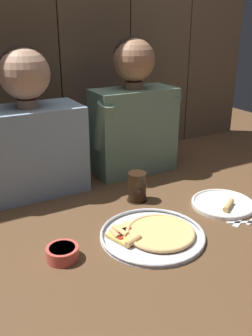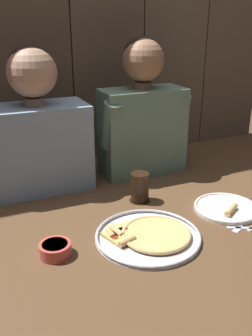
# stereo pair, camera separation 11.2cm
# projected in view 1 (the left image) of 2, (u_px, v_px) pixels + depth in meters

# --- Properties ---
(ground_plane) EXTENTS (3.20, 3.20, 0.00)m
(ground_plane) POSITION_uv_depth(u_px,v_px,m) (140.00, 226.00, 1.27)
(ground_plane) COLOR brown
(pizza_tray) EXTENTS (0.34, 0.34, 0.03)m
(pizza_tray) POSITION_uv_depth(u_px,v_px,m) (154.00, 234.00, 1.21)
(pizza_tray) COLOR silver
(pizza_tray) RESTS_ON ground
(dinner_plate) EXTENTS (0.24, 0.24, 0.03)m
(dinner_plate) POSITION_uv_depth(u_px,v_px,m) (223.00, 204.00, 1.41)
(dinner_plate) COLOR white
(dinner_plate) RESTS_ON ground
(drinking_glass) EXTENTS (0.08, 0.08, 0.12)m
(drinking_glass) POSITION_uv_depth(u_px,v_px,m) (137.00, 187.00, 1.44)
(drinking_glass) COLOR black
(drinking_glass) RESTS_ON ground
(dipping_bowl) EXTENTS (0.10, 0.10, 0.04)m
(dipping_bowl) POSITION_uv_depth(u_px,v_px,m) (62.00, 252.00, 1.09)
(dipping_bowl) COLOR #CC4C42
(dipping_bowl) RESTS_ON ground
(table_fork) EXTENTS (0.12, 0.07, 0.01)m
(table_fork) POSITION_uv_depth(u_px,v_px,m) (240.00, 220.00, 1.31)
(table_fork) COLOR silver
(table_fork) RESTS_ON ground
(table_knife) EXTENTS (0.15, 0.09, 0.01)m
(table_knife) POSITION_uv_depth(u_px,v_px,m) (249.00, 222.00, 1.29)
(table_knife) COLOR silver
(table_knife) RESTS_ON ground
(diner_left) EXTENTS (0.44, 0.22, 0.58)m
(diner_left) POSITION_uv_depth(u_px,v_px,m) (30.00, 130.00, 1.44)
(diner_left) COLOR #849EB7
(diner_left) RESTS_ON ground
(diner_right) EXTENTS (0.41, 0.20, 0.60)m
(diner_right) POSITION_uv_depth(u_px,v_px,m) (134.00, 112.00, 1.64)
(diner_right) COLOR slate
(diner_right) RESTS_ON ground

